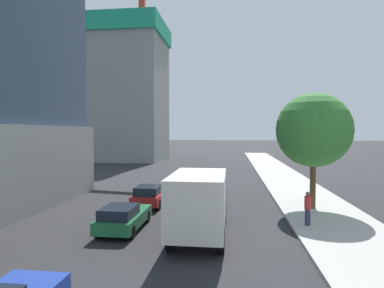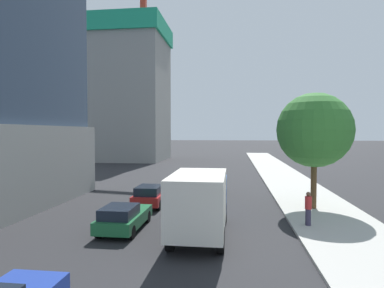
{
  "view_description": "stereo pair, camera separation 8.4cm",
  "coord_description": "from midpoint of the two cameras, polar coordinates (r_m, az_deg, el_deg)",
  "views": [
    {
      "loc": [
        3.2,
        3.68,
        4.96
      ],
      "look_at": [
        1.49,
        17.9,
        4.44
      ],
      "focal_mm": 30.55,
      "sensor_mm": 36.0,
      "label": 1
    },
    {
      "loc": [
        3.28,
        3.69,
        4.96
      ],
      "look_at": [
        1.49,
        17.9,
        4.44
      ],
      "focal_mm": 30.55,
      "sensor_mm": 36.0,
      "label": 2
    }
  ],
  "objects": [
    {
      "name": "car_red",
      "position": [
        22.42,
        -6.97,
        -8.83
      ],
      "size": [
        1.79,
        4.36,
        1.43
      ],
      "color": "red",
      "rests_on": "ground"
    },
    {
      "name": "street_tree",
      "position": [
        21.87,
        20.69,
        2.26
      ],
      "size": [
        4.68,
        4.68,
        7.28
      ],
      "color": "brown",
      "rests_on": "sidewalk"
    },
    {
      "name": "car_green",
      "position": [
        17.14,
        -11.71,
        -12.4
      ],
      "size": [
        1.81,
        4.15,
        1.37
      ],
      "color": "#1E6638",
      "rests_on": "ground"
    },
    {
      "name": "pedestrian_red_shirt",
      "position": [
        18.15,
        19.76,
        -10.5
      ],
      "size": [
        0.34,
        0.34,
        1.74
      ],
      "color": "#38334C",
      "rests_on": "sidewalk"
    },
    {
      "name": "car_silver",
      "position": [
        26.53,
        3.91,
        -7.13
      ],
      "size": [
        1.73,
        4.27,
        1.39
      ],
      "color": "#B7B7BC",
      "rests_on": "ground"
    },
    {
      "name": "sidewalk",
      "position": [
        17.89,
        25.54,
        -13.96
      ],
      "size": [
        4.85,
        120.0,
        0.15
      ],
      "primitive_type": "cube",
      "color": "#B2AFA8",
      "rests_on": "ground"
    },
    {
      "name": "box_truck",
      "position": [
        15.64,
        1.6,
        -9.75
      ],
      "size": [
        2.39,
        6.74,
        3.1
      ],
      "color": "#1E4799",
      "rests_on": "ground"
    },
    {
      "name": "construction_building",
      "position": [
        59.54,
        -10.91,
        10.19
      ],
      "size": [
        22.98,
        13.32,
        34.02
      ],
      "color": "gray",
      "rests_on": "ground"
    }
  ]
}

